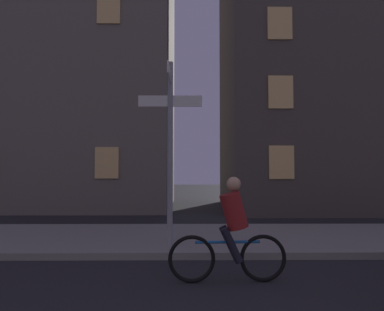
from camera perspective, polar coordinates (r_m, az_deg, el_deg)
name	(u,v)px	position (r m, az deg, el deg)	size (l,w,h in m)	color
sidewalk_kerb	(170,238)	(8.30, -3.78, -13.94)	(40.00, 3.43, 0.14)	gray
signpost	(170,134)	(7.21, -3.77, 3.66)	(1.38, 1.68, 3.92)	gray
cyclist	(231,233)	(5.29, 6.65, -13.02)	(1.82, 0.34, 1.61)	black
building_left_block	(30,19)	(19.09, -26.01, 20.23)	(13.72, 6.25, 18.05)	#6B6056
building_right_block	(366,65)	(17.84, 27.62, 13.59)	(12.96, 6.37, 13.17)	#4C443D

